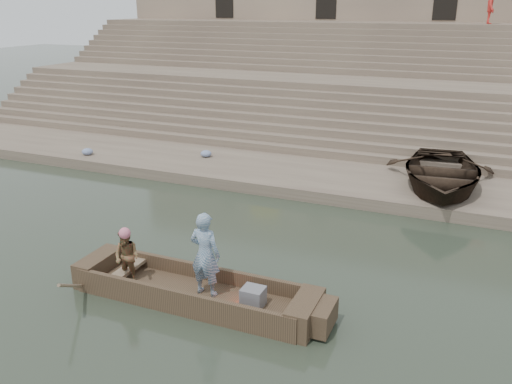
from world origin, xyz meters
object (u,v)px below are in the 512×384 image
Objects in this scene: rowing_man at (127,257)px; beached_rowboat at (441,172)px; standing_man at (205,254)px; pedestrian at (492,6)px; main_rowboat at (194,296)px; television at (253,297)px.

rowing_man reaches higher than beached_rowboat.
rowing_man is at bearing 8.82° from standing_man.
pedestrian is (4.83, 22.43, 4.91)m from standing_man.
beached_rowboat is 14.54m from pedestrian.
pedestrian is (0.78, 13.58, 5.14)m from beached_rowboat.
standing_man reaches higher than rowing_man.
beached_rowboat is (4.35, 8.89, 0.83)m from main_rowboat.
pedestrian reaches higher than beached_rowboat.
television is 23.46m from pedestrian.
standing_man is 4.11× the size of television.
pedestrian is at bearing -100.48° from standing_man.
rowing_man is at bearing -129.14° from beached_rowboat.
television reaches higher than main_rowboat.
standing_man is 23.46m from pedestrian.
main_rowboat is 9.93m from beached_rowboat.
main_rowboat is 0.96× the size of beached_rowboat.
rowing_man is at bearing -176.29° from television.
main_rowboat is at bearing 180.00° from television.
main_rowboat is at bearing 162.46° from pedestrian.
rowing_man is 3.01m from television.
pedestrian reaches higher than main_rowboat.
standing_man is 9.74m from beached_rowboat.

